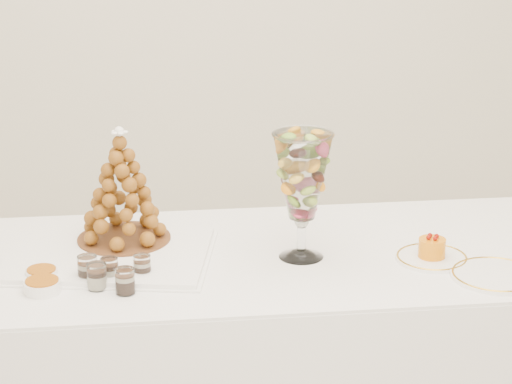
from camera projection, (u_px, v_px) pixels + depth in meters
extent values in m
cube|color=white|center=(240.00, 372.00, 3.01)|extent=(1.99, 0.80, 0.74)
cube|color=white|center=(239.00, 257.00, 2.89)|extent=(1.98, 0.80, 0.01)
cube|color=white|center=(108.00, 255.00, 2.87)|extent=(0.63, 0.52, 0.02)
cylinder|color=white|center=(301.00, 253.00, 2.88)|extent=(0.13, 0.13, 0.02)
cylinder|color=white|center=(301.00, 235.00, 2.86)|extent=(0.03, 0.03, 0.09)
sphere|color=white|center=(302.00, 221.00, 2.85)|extent=(0.04, 0.04, 0.04)
cylinder|color=white|center=(432.00, 258.00, 2.86)|extent=(0.21, 0.21, 0.01)
cylinder|color=white|center=(495.00, 276.00, 2.74)|extent=(0.25, 0.25, 0.01)
cylinder|color=white|center=(88.00, 269.00, 2.71)|extent=(0.06, 0.06, 0.07)
cylinder|color=white|center=(110.00, 270.00, 2.71)|extent=(0.06, 0.06, 0.07)
cylinder|color=white|center=(142.00, 267.00, 2.73)|extent=(0.06, 0.06, 0.06)
cylinder|color=white|center=(97.00, 276.00, 2.66)|extent=(0.06, 0.06, 0.07)
cylinder|color=white|center=(125.00, 281.00, 2.63)|extent=(0.06, 0.06, 0.07)
cylinder|color=white|center=(42.00, 275.00, 2.73)|extent=(0.09, 0.09, 0.03)
cylinder|color=white|center=(42.00, 286.00, 2.65)|extent=(0.10, 0.10, 0.03)
cylinder|color=brown|center=(124.00, 238.00, 2.96)|extent=(0.28, 0.28, 0.01)
cone|color=brown|center=(122.00, 184.00, 2.90)|extent=(0.29, 0.29, 0.33)
sphere|color=white|center=(119.00, 133.00, 2.85)|extent=(0.03, 0.03, 0.03)
cylinder|color=orange|center=(432.00, 248.00, 2.85)|extent=(0.08, 0.08, 0.05)
sphere|color=maroon|center=(437.00, 236.00, 2.84)|extent=(0.01, 0.01, 0.01)
sphere|color=maroon|center=(430.00, 235.00, 2.85)|extent=(0.01, 0.01, 0.01)
sphere|color=maroon|center=(429.00, 237.00, 2.83)|extent=(0.01, 0.01, 0.01)
sphere|color=maroon|center=(435.00, 238.00, 2.83)|extent=(0.01, 0.01, 0.01)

